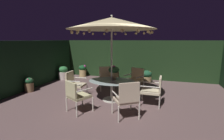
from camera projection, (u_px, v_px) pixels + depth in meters
The scene contains 17 objects.
ground_plane at pixel (120, 100), 5.88m from camera, with size 8.52×7.21×0.02m, color brown.
hedge_backdrop_rear at pixel (136, 60), 8.94m from camera, with size 8.52×0.30×2.04m, color #1C3218.
hedge_backdrop_left at pixel (24, 66), 6.89m from camera, with size 0.30×7.21×2.04m, color #17331D.
patio_dining_table at pixel (112, 85), 5.72m from camera, with size 1.60×1.25×0.70m.
patio_umbrella at pixel (112, 24), 5.36m from camera, with size 2.89×2.89×2.86m.
centerpiece_planter at pixel (114, 71), 5.80m from camera, with size 0.38×0.38×0.50m.
patio_chair_north at pixel (127, 97), 4.38m from camera, with size 0.82×0.82×1.02m.
patio_chair_northeast at pixel (154, 89), 5.28m from camera, with size 0.65×0.60×0.94m.
patio_chair_east at pixel (135, 78), 6.76m from camera, with size 0.83×0.81×0.93m.
patio_chair_southeast at pixel (106, 76), 7.10m from camera, with size 0.81×0.83×0.92m.
patio_chair_south at pixel (74, 82), 6.07m from camera, with size 0.63×0.63×0.93m.
patio_chair_southwest at pixel (76, 94), 4.75m from camera, with size 0.76×0.77×0.93m.
potted_plant_back_right at pixel (147, 76), 8.25m from camera, with size 0.50×0.50×0.58m.
potted_plant_right_near at pixel (116, 74), 8.87m from camera, with size 0.34×0.34×0.50m.
potted_plant_front_corner at pixel (63, 73), 8.82m from camera, with size 0.52×0.52×0.69m.
potted_plant_back_left at pixel (83, 70), 9.45m from camera, with size 0.42×0.42×0.66m.
potted_plant_back_center at pixel (29, 84), 6.71m from camera, with size 0.34×0.34×0.58m.
Camera 1 is at (1.39, -5.42, 2.09)m, focal length 26.67 mm.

